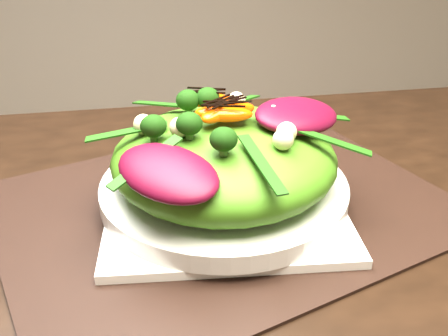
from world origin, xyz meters
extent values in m
cube|color=black|center=(0.32, 0.14, 0.75)|extent=(0.54, 0.47, 0.00)
cube|color=white|center=(0.32, 0.14, 0.76)|extent=(0.26, 0.26, 0.01)
cylinder|color=silver|center=(0.32, 0.14, 0.77)|extent=(0.28, 0.28, 0.02)
ellipsoid|color=#467C17|center=(0.32, 0.14, 0.81)|extent=(0.27, 0.27, 0.08)
ellipsoid|color=#480719|center=(0.39, 0.14, 0.85)|extent=(0.12, 0.10, 0.02)
ellipsoid|color=#F34004|center=(0.31, 0.16, 0.85)|extent=(0.06, 0.05, 0.01)
sphere|color=black|center=(0.27, 0.17, 0.86)|extent=(0.04, 0.04, 0.03)
sphere|color=beige|center=(0.36, 0.11, 0.85)|extent=(0.02, 0.02, 0.02)
cube|color=black|center=(0.31, 0.16, 0.86)|extent=(0.04, 0.02, 0.00)
camera|label=1|loc=(0.24, -0.32, 1.05)|focal=42.00mm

